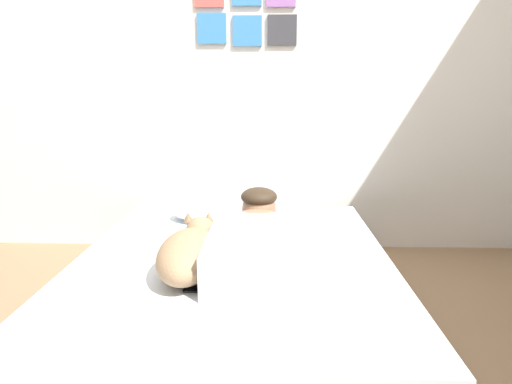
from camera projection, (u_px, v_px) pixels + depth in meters
name	position (u px, v px, depth m)	size (l,w,h in m)	color
ground_plane	(227.00, 375.00, 1.80)	(11.93, 11.93, 0.00)	#8C6B4C
back_wall	(247.00, 75.00, 3.06)	(3.97, 0.12, 2.50)	silver
bed	(234.00, 288.00, 2.19)	(1.56, 1.93, 0.36)	#726051
pillow	(214.00, 211.00, 2.71)	(0.52, 0.32, 0.11)	silver
person_lying	(257.00, 238.00, 2.07)	(0.43, 0.92, 0.27)	silver
dog	(190.00, 252.00, 1.90)	(0.26, 0.57, 0.21)	#9E7A56
coffee_cup	(272.00, 219.00, 2.60)	(0.13, 0.09, 0.07)	white
cell_phone	(194.00, 285.00, 1.80)	(0.07, 0.14, 0.01)	black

